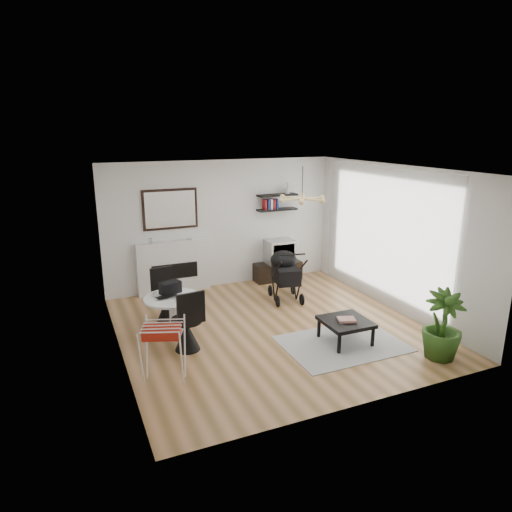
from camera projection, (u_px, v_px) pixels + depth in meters
name	position (u px, v px, depth m)	size (l,w,h in m)	color
floor	(271.00, 328.00, 7.86)	(5.00, 5.00, 0.00)	olive
ceiling	(273.00, 169.00, 7.14)	(5.00, 5.00, 0.00)	white
wall_back	(222.00, 224.00, 9.71)	(5.00, 5.00, 0.00)	white
wall_left	(115.00, 270.00, 6.55)	(5.00, 5.00, 0.00)	white
wall_right	(394.00, 238.00, 8.46)	(5.00, 5.00, 0.00)	white
sheer_curtain	(383.00, 237.00, 8.59)	(0.04, 3.60, 2.60)	white
fireplace	(173.00, 261.00, 9.40)	(1.50, 0.17, 2.16)	white
shelf_lower	(277.00, 210.00, 10.00)	(0.90, 0.25, 0.04)	black
shelf_upper	(277.00, 195.00, 9.92)	(0.90, 0.25, 0.04)	black
pendant_lamp	(302.00, 199.00, 7.82)	(0.90, 0.90, 0.10)	tan
tv_console	(278.00, 271.00, 10.32)	(1.08, 0.38, 0.41)	black
crt_tv	(279.00, 251.00, 10.20)	(0.61, 0.53, 0.53)	#B3B3B6
dining_table	(173.00, 310.00, 7.46)	(0.92, 0.92, 0.68)	white
laptop	(168.00, 298.00, 7.33)	(0.35, 0.23, 0.03)	black
black_bag	(170.00, 287.00, 7.55)	(0.33, 0.20, 0.20)	black
newspaper	(186.00, 298.00, 7.34)	(0.32, 0.26, 0.01)	silver
drinking_glass	(155.00, 294.00, 7.38)	(0.05, 0.05, 0.09)	white
chair_far	(166.00, 305.00, 8.09)	(0.45, 0.47, 0.95)	black
chair_near	(187.00, 331.00, 6.99)	(0.48, 0.50, 1.00)	black
drying_rack	(164.00, 352.00, 6.08)	(0.70, 0.68, 0.84)	white
stroller	(285.00, 277.00, 9.08)	(0.71, 0.95, 1.09)	black
rug	(342.00, 344.00, 7.26)	(1.87, 1.35, 0.01)	#B0B0B0
coffee_table	(346.00, 322.00, 7.25)	(0.73, 0.73, 0.37)	black
magazines	(346.00, 320.00, 7.20)	(0.27, 0.21, 0.04)	#C03F30
potted_plant	(442.00, 325.00, 6.70)	(0.59, 0.59, 1.05)	#284F16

